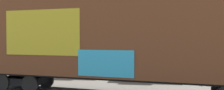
# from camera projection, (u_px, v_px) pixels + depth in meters

# --- Properties ---
(freight_car) EXTENTS (17.01, 4.07, 4.99)m
(freight_car) POSITION_uv_depth(u_px,v_px,m) (121.00, 36.00, 11.13)
(freight_car) COLOR brown
(freight_car) RESTS_ON ground_plane
(hillside) EXTENTS (155.03, 42.40, 16.15)m
(hillside) POSITION_uv_depth(u_px,v_px,m) (188.00, 29.00, 80.58)
(hillside) COLOR silver
(hillside) RESTS_ON ground_plane
(parked_car_tan) EXTENTS (4.27, 2.45, 1.77)m
(parked_car_tan) POSITION_uv_depth(u_px,v_px,m) (77.00, 64.00, 17.23)
(parked_car_tan) COLOR #9E8966
(parked_car_tan) RESTS_ON ground_plane
(parked_car_green) EXTENTS (4.69, 2.50, 1.81)m
(parked_car_green) POSITION_uv_depth(u_px,v_px,m) (149.00, 67.00, 15.68)
(parked_car_green) COLOR #1E5933
(parked_car_green) RESTS_ON ground_plane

